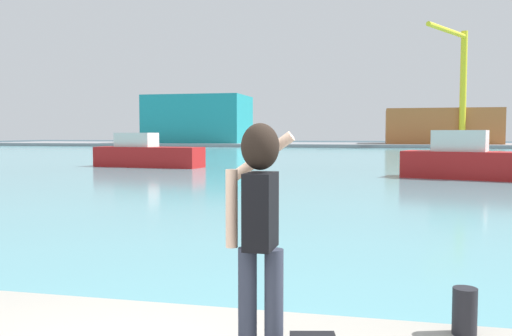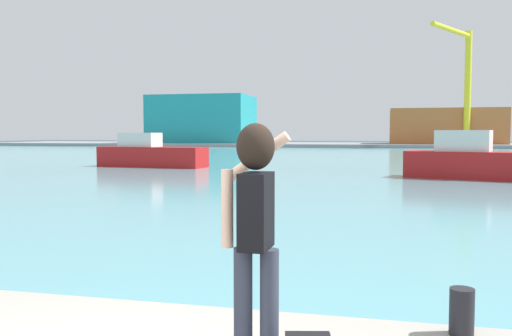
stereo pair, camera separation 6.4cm
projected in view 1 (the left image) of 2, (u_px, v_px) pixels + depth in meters
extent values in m
plane|color=#334751|center=(365.00, 157.00, 51.92)|extent=(220.00, 220.00, 0.00)
cube|color=#599EA8|center=(365.00, 156.00, 53.86)|extent=(140.00, 100.00, 0.02)
cube|color=gray|center=(371.00, 145.00, 92.75)|extent=(140.00, 20.00, 0.53)
cylinder|color=#2D3342|center=(247.00, 302.00, 4.02)|extent=(0.14, 0.14, 0.82)
cylinder|color=#2D3342|center=(274.00, 304.00, 3.98)|extent=(0.14, 0.14, 0.82)
cube|color=black|center=(261.00, 211.00, 3.95)|extent=(0.21, 0.34, 0.56)
sphere|color=#E0B293|center=(261.00, 148.00, 3.93)|extent=(0.22, 0.22, 0.22)
ellipsoid|color=black|center=(260.00, 147.00, 3.91)|extent=(0.28, 0.26, 0.34)
cylinder|color=#E0B293|center=(232.00, 208.00, 4.00)|extent=(0.09, 0.09, 0.58)
cylinder|color=#E0B293|center=(261.00, 157.00, 4.16)|extent=(0.53, 0.10, 0.40)
cube|color=black|center=(265.00, 135.00, 4.26)|extent=(0.01, 0.07, 0.14)
cylinder|color=black|center=(465.00, 311.00, 4.48)|extent=(0.20, 0.20, 0.39)
cube|color=#B21919|center=(149.00, 157.00, 36.29)|extent=(7.62, 2.86, 1.35)
cube|color=silver|center=(136.00, 140.00, 36.53)|extent=(2.76, 1.80, 0.95)
cube|color=#B21919|center=(479.00, 165.00, 26.65)|extent=(7.54, 3.99, 1.36)
cube|color=silver|center=(460.00, 141.00, 27.01)|extent=(2.87, 2.17, 1.06)
cube|color=teal|center=(198.00, 119.00, 98.26)|extent=(17.62, 11.73, 8.47)
cube|color=#B26633|center=(440.00, 126.00, 91.20)|extent=(17.90, 12.49, 5.76)
cylinder|color=yellow|center=(463.00, 88.00, 83.90)|extent=(1.00, 1.00, 17.46)
cylinder|color=yellow|center=(447.00, 30.00, 78.57)|extent=(6.87, 11.69, 0.70)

